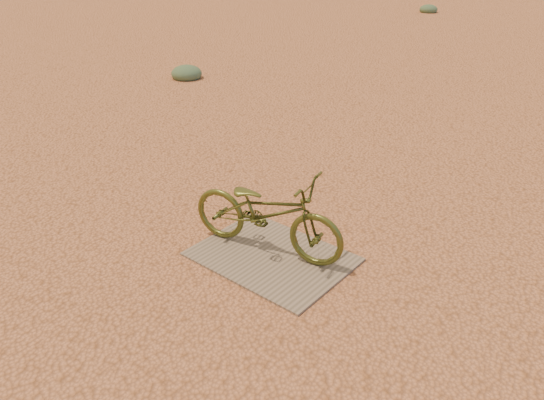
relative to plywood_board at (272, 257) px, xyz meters
The scene contains 5 objects.
ground 0.60m from the plywood_board, 151.44° to the left, with size 120.00×120.00×0.00m, color #D08053.
plywood_board is the anchor object (origin of this frame).
bicycle 0.45m from the plywood_board, 153.01° to the left, with size 0.56×1.60×0.84m, color #484E1B.
kale_a 7.10m from the plywood_board, 144.42° to the left, with size 0.65×0.65×0.36m, color #526F4C.
kale_c 17.56m from the plywood_board, 110.15° to the left, with size 0.66×0.66×0.36m, color #526F4C.
Camera 1 is at (3.28, -3.62, 2.87)m, focal length 35.00 mm.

